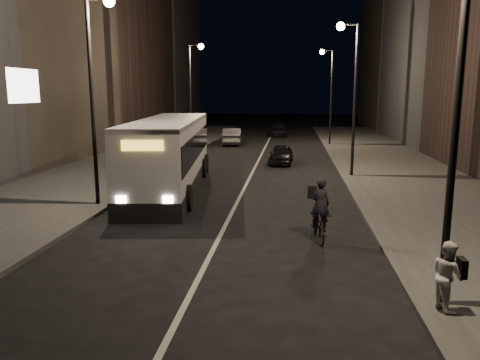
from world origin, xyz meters
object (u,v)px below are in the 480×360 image
(city_bus, at_px, (170,151))
(car_far, at_px, (279,129))
(streetlight_right_near, at_px, (447,57))
(streetlight_right_mid, at_px, (351,79))
(streetlight_right_far, at_px, (329,84))
(cyclist_on_bicycle, at_px, (319,220))
(streetlight_left_near, at_px, (97,74))
(car_near, at_px, (281,154))
(car_mid, at_px, (232,136))
(streetlight_left_far, at_px, (193,83))
(pedestrian_woman, at_px, (448,275))

(city_bus, distance_m, car_far, 29.24)
(streetlight_right_near, bearing_deg, streetlight_right_mid, 90.00)
(streetlight_right_far, relative_size, cyclist_on_bicycle, 3.92)
(streetlight_left_near, height_order, car_near, streetlight_left_near)
(car_far, bearing_deg, cyclist_on_bicycle, -86.93)
(streetlight_right_far, distance_m, car_mid, 9.61)
(car_mid, distance_m, car_far, 9.98)
(streetlight_right_far, distance_m, city_bus, 22.08)
(streetlight_left_far, distance_m, cyclist_on_bicycle, 23.53)
(streetlight_right_mid, relative_size, car_far, 1.66)
(streetlight_left_far, height_order, city_bus, streetlight_left_far)
(streetlight_left_near, relative_size, pedestrian_woman, 5.47)
(car_near, relative_size, car_far, 0.75)
(pedestrian_woman, xyz_separation_m, car_mid, (-8.70, 32.11, -0.16))
(city_bus, height_order, car_near, city_bus)
(streetlight_right_mid, height_order, car_far, streetlight_right_mid)
(car_near, height_order, car_mid, car_mid)
(streetlight_right_mid, height_order, car_near, streetlight_right_mid)
(streetlight_left_near, distance_m, pedestrian_woman, 14.43)
(streetlight_right_mid, xyz_separation_m, car_near, (-3.74, 4.77, -4.74))
(car_near, distance_m, car_far, 20.25)
(streetlight_right_far, height_order, car_far, streetlight_right_far)
(streetlight_right_mid, height_order, city_bus, streetlight_right_mid)
(streetlight_right_near, distance_m, streetlight_right_mid, 16.00)
(streetlight_right_far, xyz_separation_m, streetlight_left_near, (-10.66, -24.00, 0.00))
(streetlight_right_near, height_order, streetlight_left_far, same)
(streetlight_right_near, distance_m, streetlight_left_far, 28.10)
(car_near, bearing_deg, streetlight_left_far, 145.89)
(streetlight_right_mid, distance_m, car_near, 7.70)
(city_bus, relative_size, pedestrian_woman, 8.62)
(streetlight_right_far, distance_m, streetlight_left_far, 12.24)
(streetlight_left_near, bearing_deg, cyclist_on_bicycle, -21.87)
(streetlight_left_far, bearing_deg, cyclist_on_bicycle, -68.28)
(streetlight_left_near, relative_size, city_bus, 0.63)
(car_mid, bearing_deg, streetlight_left_far, 63.84)
(streetlight_left_far, xyz_separation_m, cyclist_on_bicycle, (8.54, -21.43, -4.67))
(pedestrian_woman, relative_size, car_far, 0.30)
(streetlight_right_near, xyz_separation_m, car_mid, (-8.43, 31.82, -4.61))
(streetlight_left_near, bearing_deg, city_bus, 67.18)
(streetlight_left_near, relative_size, car_near, 2.21)
(streetlight_right_mid, bearing_deg, pedestrian_woman, -89.06)
(city_bus, height_order, pedestrian_woman, city_bus)
(cyclist_on_bicycle, height_order, car_far, cyclist_on_bicycle)
(streetlight_right_far, xyz_separation_m, cyclist_on_bicycle, (-2.13, -27.43, -4.67))
(streetlight_right_mid, xyz_separation_m, city_bus, (-8.93, -3.88, -3.51))
(pedestrian_woman, height_order, car_near, pedestrian_woman)
(city_bus, distance_m, pedestrian_woman, 15.48)
(streetlight_right_far, xyz_separation_m, car_far, (-4.53, 9.01, -4.65))
(streetlight_right_mid, xyz_separation_m, streetlight_right_far, (0.00, 16.00, 0.00))
(streetlight_right_mid, relative_size, cyclist_on_bicycle, 3.92)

